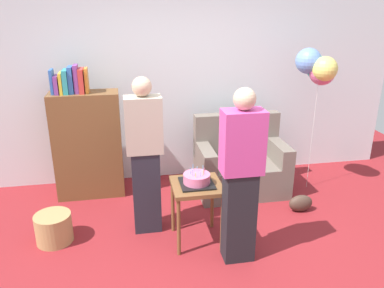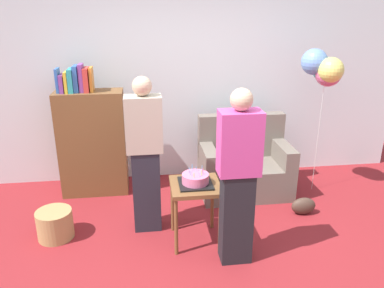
{
  "view_description": "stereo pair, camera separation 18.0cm",
  "coord_description": "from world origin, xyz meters",
  "px_view_note": "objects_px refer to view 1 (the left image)",
  "views": [
    {
      "loc": [
        -0.69,
        -2.87,
        2.26
      ],
      "look_at": [
        -0.05,
        0.63,
        0.95
      ],
      "focal_mm": 35.68,
      "sensor_mm": 36.0,
      "label": 1
    },
    {
      "loc": [
        -0.51,
        -2.9,
        2.26
      ],
      "look_at": [
        -0.05,
        0.63,
        0.95
      ],
      "focal_mm": 35.68,
      "sensor_mm": 36.0,
      "label": 2
    }
  ],
  "objects_px": {
    "handbag": "(301,203)",
    "side_table": "(197,193)",
    "wicker_basket": "(54,228)",
    "person_holding_cake": "(241,177)",
    "couch": "(240,165)",
    "balloon_bunch": "(318,67)",
    "birthday_cake": "(197,179)",
    "bookshelf": "(87,142)",
    "person_blowing_candles": "(145,156)"
  },
  "relations": [
    {
      "from": "couch",
      "to": "person_holding_cake",
      "type": "bearing_deg",
      "value": -107.7
    },
    {
      "from": "birthday_cake",
      "to": "wicker_basket",
      "type": "distance_m",
      "value": 1.53
    },
    {
      "from": "bookshelf",
      "to": "wicker_basket",
      "type": "bearing_deg",
      "value": -106.82
    },
    {
      "from": "person_blowing_candles",
      "to": "handbag",
      "type": "xyz_separation_m",
      "value": [
        1.76,
        0.05,
        -0.73
      ]
    },
    {
      "from": "side_table",
      "to": "couch",
      "type": "bearing_deg",
      "value": 53.08
    },
    {
      "from": "wicker_basket",
      "to": "person_holding_cake",
      "type": "bearing_deg",
      "value": -18.43
    },
    {
      "from": "wicker_basket",
      "to": "balloon_bunch",
      "type": "distance_m",
      "value": 3.42
    },
    {
      "from": "side_table",
      "to": "wicker_basket",
      "type": "xyz_separation_m",
      "value": [
        -1.41,
        0.23,
        -0.38
      ]
    },
    {
      "from": "side_table",
      "to": "person_holding_cake",
      "type": "height_order",
      "value": "person_holding_cake"
    },
    {
      "from": "couch",
      "to": "person_holding_cake",
      "type": "relative_size",
      "value": 0.67
    },
    {
      "from": "balloon_bunch",
      "to": "wicker_basket",
      "type": "bearing_deg",
      "value": -167.4
    },
    {
      "from": "handbag",
      "to": "birthday_cake",
      "type": "bearing_deg",
      "value": -164.9
    },
    {
      "from": "side_table",
      "to": "handbag",
      "type": "height_order",
      "value": "side_table"
    },
    {
      "from": "bookshelf",
      "to": "birthday_cake",
      "type": "xyz_separation_m",
      "value": [
        1.11,
        -1.24,
        -0.01
      ]
    },
    {
      "from": "wicker_basket",
      "to": "balloon_bunch",
      "type": "bearing_deg",
      "value": 12.6
    },
    {
      "from": "couch",
      "to": "bookshelf",
      "type": "height_order",
      "value": "bookshelf"
    },
    {
      "from": "couch",
      "to": "balloon_bunch",
      "type": "distance_m",
      "value": 1.5
    },
    {
      "from": "couch",
      "to": "side_table",
      "type": "bearing_deg",
      "value": -126.92
    },
    {
      "from": "handbag",
      "to": "couch",
      "type": "bearing_deg",
      "value": 128.86
    },
    {
      "from": "bookshelf",
      "to": "birthday_cake",
      "type": "height_order",
      "value": "bookshelf"
    },
    {
      "from": "bookshelf",
      "to": "balloon_bunch",
      "type": "height_order",
      "value": "balloon_bunch"
    },
    {
      "from": "couch",
      "to": "handbag",
      "type": "relative_size",
      "value": 3.93
    },
    {
      "from": "handbag",
      "to": "side_table",
      "type": "bearing_deg",
      "value": -164.9
    },
    {
      "from": "couch",
      "to": "handbag",
      "type": "distance_m",
      "value": 0.88
    },
    {
      "from": "birthday_cake",
      "to": "person_holding_cake",
      "type": "xyz_separation_m",
      "value": [
        0.33,
        -0.35,
        0.15
      ]
    },
    {
      "from": "balloon_bunch",
      "to": "person_holding_cake",
      "type": "bearing_deg",
      "value": -135.94
    },
    {
      "from": "bookshelf",
      "to": "side_table",
      "type": "height_order",
      "value": "bookshelf"
    },
    {
      "from": "balloon_bunch",
      "to": "handbag",
      "type": "bearing_deg",
      "value": -120.62
    },
    {
      "from": "couch",
      "to": "bookshelf",
      "type": "relative_size",
      "value": 0.68
    },
    {
      "from": "couch",
      "to": "person_blowing_candles",
      "type": "height_order",
      "value": "person_blowing_candles"
    },
    {
      "from": "person_holding_cake",
      "to": "person_blowing_candles",
      "type": "bearing_deg",
      "value": -12.59
    },
    {
      "from": "wicker_basket",
      "to": "balloon_bunch",
      "type": "relative_size",
      "value": 0.2
    },
    {
      "from": "person_holding_cake",
      "to": "balloon_bunch",
      "type": "distance_m",
      "value": 1.95
    },
    {
      "from": "handbag",
      "to": "person_holding_cake",
      "type": "bearing_deg",
      "value": -144.31
    },
    {
      "from": "person_blowing_candles",
      "to": "person_holding_cake",
      "type": "height_order",
      "value": "same"
    },
    {
      "from": "side_table",
      "to": "wicker_basket",
      "type": "relative_size",
      "value": 1.75
    },
    {
      "from": "person_holding_cake",
      "to": "balloon_bunch",
      "type": "height_order",
      "value": "balloon_bunch"
    },
    {
      "from": "bookshelf",
      "to": "wicker_basket",
      "type": "relative_size",
      "value": 4.5
    },
    {
      "from": "birthday_cake",
      "to": "wicker_basket",
      "type": "relative_size",
      "value": 0.89
    },
    {
      "from": "person_blowing_candles",
      "to": "person_holding_cake",
      "type": "distance_m",
      "value": 1.03
    },
    {
      "from": "handbag",
      "to": "bookshelf",
      "type": "bearing_deg",
      "value": 159.66
    },
    {
      "from": "person_holding_cake",
      "to": "bookshelf",
      "type": "bearing_deg",
      "value": -21.3
    },
    {
      "from": "couch",
      "to": "person_blowing_candles",
      "type": "bearing_deg",
      "value": -149.98
    },
    {
      "from": "side_table",
      "to": "wicker_basket",
      "type": "distance_m",
      "value": 1.48
    },
    {
      "from": "birthday_cake",
      "to": "balloon_bunch",
      "type": "xyz_separation_m",
      "value": [
        1.63,
        0.91,
        0.88
      ]
    },
    {
      "from": "bookshelf",
      "to": "birthday_cake",
      "type": "distance_m",
      "value": 1.66
    },
    {
      "from": "birthday_cake",
      "to": "handbag",
      "type": "relative_size",
      "value": 1.14
    },
    {
      "from": "person_blowing_candles",
      "to": "handbag",
      "type": "height_order",
      "value": "person_blowing_candles"
    },
    {
      "from": "person_blowing_candles",
      "to": "balloon_bunch",
      "type": "xyz_separation_m",
      "value": [
        2.1,
        0.61,
        0.73
      ]
    },
    {
      "from": "couch",
      "to": "bookshelf",
      "type": "xyz_separation_m",
      "value": [
        -1.87,
        0.23,
        0.35
      ]
    }
  ]
}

